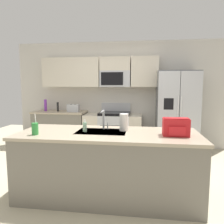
{
  "coord_description": "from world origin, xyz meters",
  "views": [
    {
      "loc": [
        0.57,
        -3.31,
        1.53
      ],
      "look_at": [
        0.04,
        0.6,
        1.05
      ],
      "focal_mm": 34.88,
      "sensor_mm": 36.0,
      "label": 1
    }
  ],
  "objects_px": {
    "bottle_purple": "(46,105)",
    "refrigerator": "(177,112)",
    "paper_towel_roll": "(124,122)",
    "soap_dispenser": "(85,127)",
    "toaster": "(73,108)",
    "sink_faucet": "(104,118)",
    "range_oven": "(113,131)",
    "pepper_mill": "(58,107)",
    "drink_cup_green": "(35,129)",
    "backpack": "(176,127)"
  },
  "relations": [
    {
      "from": "bottle_purple",
      "to": "backpack",
      "type": "distance_m",
      "value": 3.66
    },
    {
      "from": "refrigerator",
      "to": "drink_cup_green",
      "type": "relative_size",
      "value": 6.76
    },
    {
      "from": "sink_faucet",
      "to": "soap_dispenser",
      "type": "distance_m",
      "value": 0.31
    },
    {
      "from": "toaster",
      "to": "sink_faucet",
      "type": "relative_size",
      "value": 0.99
    },
    {
      "from": "bottle_purple",
      "to": "sink_faucet",
      "type": "bearing_deg",
      "value": -48.6
    },
    {
      "from": "soap_dispenser",
      "to": "bottle_purple",
      "type": "bearing_deg",
      "value": 125.26
    },
    {
      "from": "pepper_mill",
      "to": "backpack",
      "type": "bearing_deg",
      "value": -43.17
    },
    {
      "from": "soap_dispenser",
      "to": "range_oven",
      "type": "bearing_deg",
      "value": 87.56
    },
    {
      "from": "refrigerator",
      "to": "pepper_mill",
      "type": "relative_size",
      "value": 8.32
    },
    {
      "from": "refrigerator",
      "to": "backpack",
      "type": "height_order",
      "value": "refrigerator"
    },
    {
      "from": "range_oven",
      "to": "drink_cup_green",
      "type": "bearing_deg",
      "value": -105.25
    },
    {
      "from": "range_oven",
      "to": "sink_faucet",
      "type": "distance_m",
      "value": 2.16
    },
    {
      "from": "soap_dispenser",
      "to": "backpack",
      "type": "relative_size",
      "value": 0.53
    },
    {
      "from": "pepper_mill",
      "to": "drink_cup_green",
      "type": "distance_m",
      "value": 2.61
    },
    {
      "from": "drink_cup_green",
      "to": "refrigerator",
      "type": "bearing_deg",
      "value": 48.68
    },
    {
      "from": "toaster",
      "to": "backpack",
      "type": "relative_size",
      "value": 0.88
    },
    {
      "from": "range_oven",
      "to": "paper_towel_roll",
      "type": "bearing_deg",
      "value": -78.46
    },
    {
      "from": "refrigerator",
      "to": "bottle_purple",
      "type": "bearing_deg",
      "value": 178.33
    },
    {
      "from": "refrigerator",
      "to": "bottle_purple",
      "type": "height_order",
      "value": "refrigerator"
    },
    {
      "from": "toaster",
      "to": "sink_faucet",
      "type": "xyz_separation_m",
      "value": [
        1.1,
        -2.01,
        0.08
      ]
    },
    {
      "from": "toaster",
      "to": "bottle_purple",
      "type": "height_order",
      "value": "bottle_purple"
    },
    {
      "from": "pepper_mill",
      "to": "paper_towel_roll",
      "type": "relative_size",
      "value": 0.93
    },
    {
      "from": "refrigerator",
      "to": "soap_dispenser",
      "type": "distance_m",
      "value": 2.68
    },
    {
      "from": "range_oven",
      "to": "bottle_purple",
      "type": "height_order",
      "value": "bottle_purple"
    },
    {
      "from": "bottle_purple",
      "to": "refrigerator",
      "type": "bearing_deg",
      "value": -1.67
    },
    {
      "from": "bottle_purple",
      "to": "paper_towel_roll",
      "type": "height_order",
      "value": "bottle_purple"
    },
    {
      "from": "drink_cup_green",
      "to": "soap_dispenser",
      "type": "relative_size",
      "value": 1.61
    },
    {
      "from": "refrigerator",
      "to": "paper_towel_roll",
      "type": "relative_size",
      "value": 7.71
    },
    {
      "from": "soap_dispenser",
      "to": "sink_faucet",
      "type": "bearing_deg",
      "value": 39.81
    },
    {
      "from": "toaster",
      "to": "backpack",
      "type": "height_order",
      "value": "backpack"
    },
    {
      "from": "bottle_purple",
      "to": "drink_cup_green",
      "type": "bearing_deg",
      "value": -68.12
    },
    {
      "from": "paper_towel_roll",
      "to": "refrigerator",
      "type": "bearing_deg",
      "value": 63.2
    },
    {
      "from": "soap_dispenser",
      "to": "paper_towel_roll",
      "type": "distance_m",
      "value": 0.55
    },
    {
      "from": "sink_faucet",
      "to": "refrigerator",
      "type": "bearing_deg",
      "value": 56.28
    },
    {
      "from": "refrigerator",
      "to": "paper_towel_roll",
      "type": "distance_m",
      "value": 2.29
    },
    {
      "from": "bottle_purple",
      "to": "backpack",
      "type": "height_order",
      "value": "bottle_purple"
    },
    {
      "from": "paper_towel_roll",
      "to": "backpack",
      "type": "distance_m",
      "value": 0.71
    },
    {
      "from": "range_oven",
      "to": "pepper_mill",
      "type": "bearing_deg",
      "value": -179.9
    },
    {
      "from": "range_oven",
      "to": "backpack",
      "type": "distance_m",
      "value": 2.64
    },
    {
      "from": "range_oven",
      "to": "refrigerator",
      "type": "relative_size",
      "value": 0.74
    },
    {
      "from": "soap_dispenser",
      "to": "backpack",
      "type": "distance_m",
      "value": 1.21
    },
    {
      "from": "bottle_purple",
      "to": "range_oven",
      "type": "bearing_deg",
      "value": -0.69
    },
    {
      "from": "range_oven",
      "to": "pepper_mill",
      "type": "distance_m",
      "value": 1.49
    },
    {
      "from": "pepper_mill",
      "to": "bottle_purple",
      "type": "bearing_deg",
      "value": 175.99
    },
    {
      "from": "range_oven",
      "to": "bottle_purple",
      "type": "xyz_separation_m",
      "value": [
        -1.7,
        0.02,
        0.6
      ]
    },
    {
      "from": "pepper_mill",
      "to": "bottle_purple",
      "type": "distance_m",
      "value": 0.33
    },
    {
      "from": "refrigerator",
      "to": "bottle_purple",
      "type": "xyz_separation_m",
      "value": [
        -3.17,
        0.09,
        0.12
      ]
    },
    {
      "from": "range_oven",
      "to": "refrigerator",
      "type": "bearing_deg",
      "value": -2.82
    },
    {
      "from": "bottle_purple",
      "to": "soap_dispenser",
      "type": "height_order",
      "value": "bottle_purple"
    },
    {
      "from": "refrigerator",
      "to": "backpack",
      "type": "relative_size",
      "value": 5.78
    }
  ]
}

